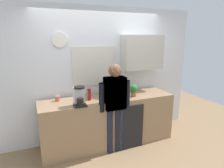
# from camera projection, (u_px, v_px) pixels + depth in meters

# --- Properties ---
(ground_plane) EXTENTS (8.00, 8.00, 0.00)m
(ground_plane) POSITION_uv_depth(u_px,v_px,m) (115.00, 151.00, 3.57)
(ground_plane) COLOR #8C6D4C
(kitchen_counter) EXTENTS (2.51, 0.64, 0.93)m
(kitchen_counter) POSITION_uv_depth(u_px,v_px,m) (109.00, 121.00, 3.73)
(kitchen_counter) COLOR #937251
(kitchen_counter) RESTS_ON ground_plane
(dishwasher_panel) EXTENTS (0.56, 0.02, 0.84)m
(dishwasher_panel) POSITION_uv_depth(u_px,v_px,m) (129.00, 128.00, 3.54)
(dishwasher_panel) COLOR black
(dishwasher_panel) RESTS_ON ground_plane
(back_wall_assembly) EXTENTS (4.11, 0.42, 2.60)m
(back_wall_assembly) POSITION_uv_depth(u_px,v_px,m) (106.00, 71.00, 3.91)
(back_wall_assembly) COLOR silver
(back_wall_assembly) RESTS_ON ground_plane
(coffee_maker) EXTENTS (0.20, 0.20, 0.33)m
(coffee_maker) POSITION_uv_depth(u_px,v_px,m) (79.00, 97.00, 3.18)
(coffee_maker) COLOR black
(coffee_maker) RESTS_ON kitchen_counter
(bottle_red_vinegar) EXTENTS (0.06, 0.06, 0.22)m
(bottle_red_vinegar) POSITION_uv_depth(u_px,v_px,m) (89.00, 94.00, 3.45)
(bottle_red_vinegar) COLOR maroon
(bottle_red_vinegar) RESTS_ON kitchen_counter
(bottle_clear_soda) EXTENTS (0.09, 0.09, 0.28)m
(bottle_clear_soda) POSITION_uv_depth(u_px,v_px,m) (110.00, 88.00, 3.73)
(bottle_clear_soda) COLOR #2D8C33
(bottle_clear_soda) RESTS_ON kitchen_counter
(bottle_dark_sauce) EXTENTS (0.06, 0.06, 0.18)m
(bottle_dark_sauce) POSITION_uv_depth(u_px,v_px,m) (104.00, 92.00, 3.68)
(bottle_dark_sauce) COLOR black
(bottle_dark_sauce) RESTS_ON kitchen_counter
(cup_yellow_cup) EXTENTS (0.07, 0.07, 0.08)m
(cup_yellow_cup) POSITION_uv_depth(u_px,v_px,m) (124.00, 91.00, 3.92)
(cup_yellow_cup) COLOR yellow
(cup_yellow_cup) RESTS_ON kitchen_counter
(cup_terracotta_mug) EXTENTS (0.08, 0.08, 0.09)m
(cup_terracotta_mug) POSITION_uv_depth(u_px,v_px,m) (58.00, 99.00, 3.42)
(cup_terracotta_mug) COLOR #B26647
(cup_terracotta_mug) RESTS_ON kitchen_counter
(potted_plant) EXTENTS (0.15, 0.15, 0.23)m
(potted_plant) POSITION_uv_depth(u_px,v_px,m) (134.00, 90.00, 3.67)
(potted_plant) COLOR #9E5638
(potted_plant) RESTS_ON kitchen_counter
(dish_soap) EXTENTS (0.06, 0.06, 0.18)m
(dish_soap) POSITION_uv_depth(u_px,v_px,m) (103.00, 95.00, 3.54)
(dish_soap) COLOR green
(dish_soap) RESTS_ON kitchen_counter
(storage_canister) EXTENTS (0.14, 0.14, 0.17)m
(storage_canister) POSITION_uv_depth(u_px,v_px,m) (118.00, 96.00, 3.43)
(storage_canister) COLOR silver
(storage_canister) RESTS_ON kitchen_counter
(person_at_sink) EXTENTS (0.57, 0.22, 1.60)m
(person_at_sink) POSITION_uv_depth(u_px,v_px,m) (115.00, 102.00, 3.34)
(person_at_sink) COLOR #3F4766
(person_at_sink) RESTS_ON ground_plane
(person_guest) EXTENTS (0.57, 0.22, 1.60)m
(person_guest) POSITION_uv_depth(u_px,v_px,m) (115.00, 102.00, 3.34)
(person_guest) COLOR #3F4766
(person_guest) RESTS_ON ground_plane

